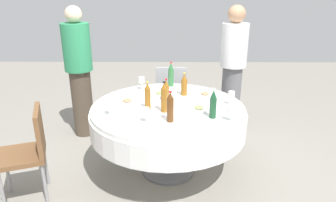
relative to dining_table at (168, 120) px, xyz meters
The scene contains 23 objects.
ground_plane 0.60m from the dining_table, ahead, with size 10.00×10.00×0.00m, color gray.
dining_table is the anchor object (origin of this frame).
bottle_amber_west 0.46m from the dining_table, 153.14° to the left, with size 0.07×0.07×0.25m.
bottle_green_south 0.72m from the dining_table, behind, with size 0.07×0.07×0.29m.
bottle_amber_near 0.29m from the dining_table, behind, with size 0.06×0.06×0.25m.
bottle_amber_rear 0.32m from the dining_table, 14.39° to the right, with size 0.06×0.06×0.30m.
bottle_dark_green_east 0.56m from the dining_table, 55.83° to the left, with size 0.06×0.06×0.28m.
bottle_brown_front 0.46m from the dining_table, ahead, with size 0.06×0.06×0.28m.
bottle_amber_mid 0.34m from the dining_table, 73.31° to the right, with size 0.06×0.06×0.27m.
wine_glass_rear 0.68m from the dining_table, 94.78° to the left, with size 0.06×0.06×0.14m.
wine_glass_east 0.63m from the dining_table, 69.07° to the right, with size 0.07×0.07×0.13m.
wine_glass_front 0.48m from the dining_table, 26.93° to the right, with size 0.06×0.06×0.13m.
wine_glass_mid 0.66m from the dining_table, 149.76° to the right, with size 0.07×0.07×0.15m.
wine_glass_left 0.70m from the dining_table, 58.26° to the left, with size 0.07×0.07×0.14m.
plate_left 0.35m from the dining_table, 73.24° to the left, with size 0.22×0.22×0.04m.
plate_inner 0.53m from the dining_table, 128.28° to the left, with size 0.22×0.22×0.04m.
plate_north 0.46m from the dining_table, 103.63° to the right, with size 0.23×0.23×0.04m.
plate_outer 0.38m from the dining_table, 164.96° to the right, with size 0.22×0.22×0.04m.
knife_south 0.58m from the dining_table, 79.85° to the left, with size 0.18×0.02×0.01m, color silver.
person_west 1.45m from the dining_table, 128.48° to the right, with size 0.34×0.34×1.65m.
person_south 1.44m from the dining_table, 143.16° to the left, with size 0.34×0.34×1.64m.
chair_front 1.30m from the dining_table, 70.19° to the right, with size 0.51×0.51×0.87m.
chair_mid 1.14m from the dining_table, behind, with size 0.41×0.41×0.87m.
Camera 1 is at (2.85, 0.02, 1.87)m, focal length 33.06 mm.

